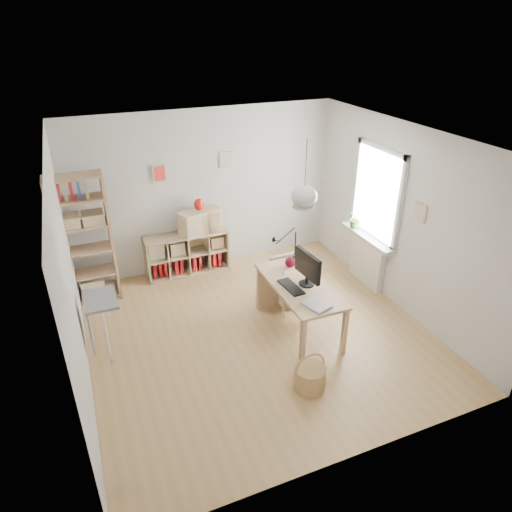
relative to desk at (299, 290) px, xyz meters
name	(u,v)px	position (x,y,z in m)	size (l,w,h in m)	color
ground	(258,332)	(-0.55, 0.15, -0.66)	(4.50, 4.50, 0.00)	tan
room_shell	(304,196)	(0.00, 0.00, 1.34)	(4.50, 4.50, 4.50)	silver
window_unit	(378,194)	(1.68, 0.75, 0.89)	(0.07, 1.16, 1.46)	white
radiator	(367,260)	(1.64, 0.75, -0.26)	(0.10, 0.80, 0.80)	white
windowsill	(367,237)	(1.59, 0.75, 0.17)	(0.22, 1.20, 0.06)	silver
desk	(299,290)	(0.00, 0.00, 0.00)	(0.70, 1.50, 0.75)	tan
cube_shelf	(186,256)	(-1.02, 2.23, -0.36)	(1.40, 0.38, 0.72)	#D4BF8B
tall_bookshelf	(83,236)	(-2.59, 1.95, 0.43)	(0.80, 0.38, 2.00)	tan
side_table	(97,312)	(-2.59, 0.50, 0.01)	(0.40, 0.55, 0.85)	gray
chair	(298,290)	(0.14, 0.29, -0.21)	(0.51, 0.51, 0.78)	gray
wicker_basket	(310,377)	(-0.39, -1.08, -0.49)	(0.38, 0.37, 0.52)	#AB7F4D
storage_chest	(296,285)	(0.36, 0.77, -0.44)	(0.66, 0.74, 0.67)	silver
monitor	(308,267)	(0.08, -0.04, 0.36)	(0.22, 0.54, 0.47)	black
keyboard	(291,287)	(-0.15, -0.03, 0.10)	(0.17, 0.45, 0.02)	black
task_lamp	(284,244)	(0.05, 0.61, 0.41)	(0.44, 0.16, 0.47)	black
yarn_ball	(290,262)	(0.09, 0.48, 0.17)	(0.15, 0.15, 0.15)	#4B0A15
paper_tray	(317,305)	(-0.04, -0.54, 0.11)	(0.26, 0.32, 0.03)	silver
drawer_chest	(200,221)	(-0.74, 2.19, 0.26)	(0.69, 0.32, 0.40)	#D4BF8B
red_vase	(199,204)	(-0.74, 2.19, 0.56)	(0.17, 0.17, 0.20)	maroon
potted_plant	(355,219)	(1.57, 1.09, 0.36)	(0.29, 0.25, 0.32)	#386626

